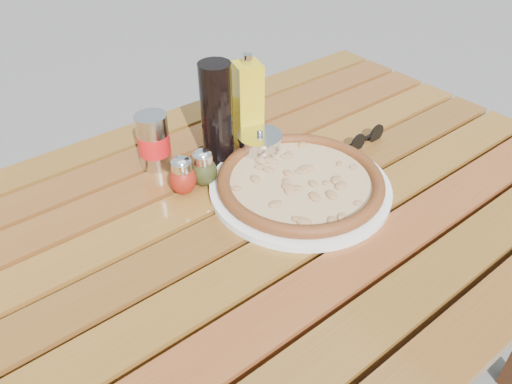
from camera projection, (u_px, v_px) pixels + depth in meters
table at (262, 239)px, 0.99m from camera, size 1.40×0.90×0.75m
plate at (300, 187)px, 0.99m from camera, size 0.40×0.40×0.01m
pizza at (300, 181)px, 0.98m from camera, size 0.38×0.38×0.03m
pepper_shaker at (182, 176)px, 0.97m from camera, size 0.07×0.07×0.08m
oregano_shaker at (204, 168)px, 0.99m from camera, size 0.07×0.07×0.08m
dark_bottle at (217, 114)px, 1.02m from camera, size 0.08×0.08×0.22m
soda_can at (154, 142)px, 1.03m from camera, size 0.08×0.08×0.12m
olive_oil_cruet at (248, 104)px, 1.08m from camera, size 0.07×0.07×0.21m
parmesan_tin at (260, 146)px, 1.07m from camera, size 0.11×0.11×0.07m
sunglasses at (366, 139)px, 1.12m from camera, size 0.11×0.02×0.04m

